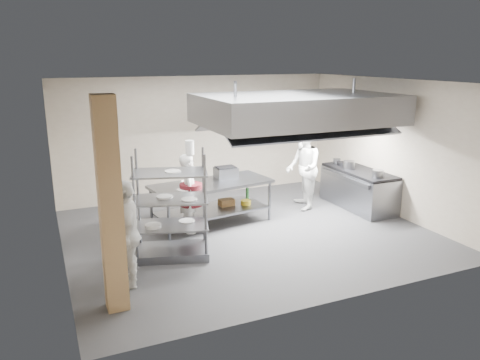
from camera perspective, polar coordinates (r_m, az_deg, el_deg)
name	(u,v)px	position (r m, az deg, el deg)	size (l,w,h in m)	color
floor	(248,233)	(9.53, 0.96, -6.44)	(7.00, 7.00, 0.00)	#313133
ceiling	(249,82)	(8.89, 1.05, 11.89)	(7.00, 7.00, 0.00)	silver
wall_back	(199,137)	(11.83, -5.06, 5.27)	(7.00, 7.00, 0.00)	#9F917E
wall_left	(56,179)	(8.31, -21.53, 0.15)	(6.00, 6.00, 0.00)	#9F917E
wall_right	(391,147)	(10.99, 17.89, 3.86)	(6.00, 6.00, 0.00)	#9F917E
column	(111,207)	(6.52, -15.50, -3.19)	(0.30, 0.30, 3.00)	tan
exhaust_hood	(297,109)	(9.89, 7.00, 8.59)	(4.00, 2.50, 0.60)	gray
hood_strip_a	(258,127)	(9.51, 2.22, 6.50)	(1.60, 0.12, 0.04)	white
hood_strip_b	(333,122)	(10.41, 11.25, 6.96)	(1.60, 0.12, 0.04)	white
wall_shelf	(266,133)	(12.37, 3.14, 5.72)	(1.50, 0.28, 0.04)	gray
island	(212,203)	(9.89, -3.45, -2.85)	(2.52, 1.05, 0.91)	gray
island_worktop	(212,184)	(9.77, -3.49, -0.48)	(2.52, 1.05, 0.06)	gray
island_undershelf	(212,210)	(9.94, -3.44, -3.70)	(2.32, 0.95, 0.04)	slate
pass_rack	(171,205)	(8.23, -8.42, -3.06)	(1.27, 0.74, 1.91)	slate
cooking_range	(358,190)	(11.34, 14.21, -1.16)	(0.80, 2.00, 0.84)	gray
range_top	(359,171)	(11.23, 14.36, 1.05)	(0.78, 1.96, 0.06)	black
chef_head	(189,193)	(9.42, -6.19, -1.61)	(0.59, 0.39, 1.61)	white
chef_line	(303,168)	(10.86, 7.67, 1.47)	(0.94, 0.74, 1.94)	white
chef_plating	(127,234)	(7.36, -13.56, -6.37)	(0.99, 0.41, 1.69)	white
griddle	(226,173)	(10.10, -1.74, 0.89)	(0.46, 0.36, 0.22)	slate
wicker_basket	(226,202)	(10.16, -1.66, -2.73)	(0.32, 0.22, 0.14)	#906239
stockpot	(349,165)	(11.25, 13.16, 1.81)	(0.28, 0.28, 0.19)	gray
plate_stack	(172,224)	(8.34, -8.33, -5.30)	(0.28, 0.28, 0.05)	white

